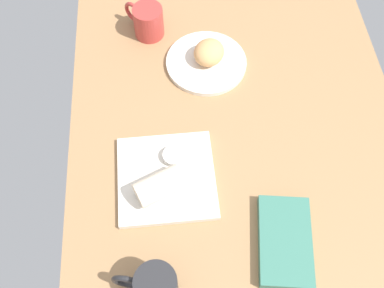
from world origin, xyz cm
name	(u,v)px	position (x,y,z in cm)	size (l,w,h in cm)	color
dining_table	(236,133)	(0.00, 0.00, 2.00)	(110.00, 90.00, 4.00)	#9E754C
round_plate	(206,63)	(23.17, 6.12, 4.70)	(23.61, 23.61, 1.40)	silver
scone_pastry	(209,52)	(23.64, 5.39, 8.55)	(9.54, 8.51, 6.29)	tan
square_plate	(166,178)	(-13.23, 19.69, 4.80)	(24.27, 24.27, 1.60)	silver
sauce_cup	(174,156)	(-8.25, 17.46, 6.71)	(5.64, 5.64, 2.05)	silver
breakfast_wrap	(159,186)	(-17.22, 21.47, 8.82)	(6.43, 6.43, 11.53)	beige
book_stack	(285,241)	(-31.98, -6.94, 5.40)	(22.77, 14.89, 2.81)	#387260
coffee_mug	(147,21)	(37.02, 22.61, 8.96)	(11.59, 11.81, 9.72)	#B23833
second_mug	(155,287)	(-40.62, 23.40, 9.20)	(9.17, 14.36, 10.19)	#262628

